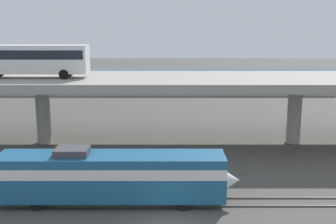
{
  "coord_description": "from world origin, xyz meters",
  "views": [
    {
      "loc": [
        -0.08,
        -25.63,
        13.07
      ],
      "look_at": [
        -0.19,
        22.17,
        2.98
      ],
      "focal_mm": 46.17,
      "sensor_mm": 36.0,
      "label": 1
    }
  ],
  "objects_px": {
    "transit_bus_on_overpass": "(31,58)",
    "parked_car_3": "(269,82)",
    "parked_car_2": "(304,81)",
    "train_locomotive": "(124,174)",
    "parked_car_4": "(85,79)",
    "parked_car_1": "(122,82)",
    "parked_car_6": "(60,79)",
    "parked_car_0": "(270,80)",
    "parked_car_5": "(212,79)"
  },
  "relations": [
    {
      "from": "parked_car_1",
      "to": "parked_car_3",
      "type": "height_order",
      "value": "same"
    },
    {
      "from": "train_locomotive",
      "to": "parked_car_6",
      "type": "xyz_separation_m",
      "value": [
        -17.67,
        52.67,
        -0.06
      ]
    },
    {
      "from": "parked_car_0",
      "to": "parked_car_1",
      "type": "relative_size",
      "value": 1.03
    },
    {
      "from": "parked_car_1",
      "to": "parked_car_4",
      "type": "relative_size",
      "value": 0.92
    },
    {
      "from": "train_locomotive",
      "to": "parked_car_5",
      "type": "xyz_separation_m",
      "value": [
        11.6,
        52.65,
        -0.06
      ]
    },
    {
      "from": "parked_car_6",
      "to": "parked_car_5",
      "type": "bearing_deg",
      "value": 179.96
    },
    {
      "from": "train_locomotive",
      "to": "parked_car_4",
      "type": "height_order",
      "value": "train_locomotive"
    },
    {
      "from": "transit_bus_on_overpass",
      "to": "parked_car_0",
      "type": "xyz_separation_m",
      "value": [
        33.54,
        36.16,
        -7.16
      ]
    },
    {
      "from": "parked_car_2",
      "to": "parked_car_5",
      "type": "xyz_separation_m",
      "value": [
        -16.74,
        2.92,
        0.0
      ]
    },
    {
      "from": "train_locomotive",
      "to": "parked_car_3",
      "type": "relative_size",
      "value": 3.76
    },
    {
      "from": "parked_car_2",
      "to": "train_locomotive",
      "type": "bearing_deg",
      "value": 60.32
    },
    {
      "from": "train_locomotive",
      "to": "parked_car_5",
      "type": "height_order",
      "value": "train_locomotive"
    },
    {
      "from": "parked_car_4",
      "to": "parked_car_2",
      "type": "bearing_deg",
      "value": 176.3
    },
    {
      "from": "parked_car_2",
      "to": "parked_car_6",
      "type": "xyz_separation_m",
      "value": [
        -46.02,
        2.94,
        0.0
      ]
    },
    {
      "from": "transit_bus_on_overpass",
      "to": "parked_car_5",
      "type": "relative_size",
      "value": 2.75
    },
    {
      "from": "parked_car_3",
      "to": "parked_car_4",
      "type": "bearing_deg",
      "value": -6.41
    },
    {
      "from": "parked_car_6",
      "to": "parked_car_2",
      "type": "bearing_deg",
      "value": 176.34
    },
    {
      "from": "parked_car_2",
      "to": "parked_car_5",
      "type": "bearing_deg",
      "value": -9.91
    },
    {
      "from": "parked_car_0",
      "to": "parked_car_4",
      "type": "bearing_deg",
      "value": -1.23
    },
    {
      "from": "parked_car_6",
      "to": "parked_car_4",
      "type": "bearing_deg",
      "value": 176.71
    },
    {
      "from": "parked_car_3",
      "to": "parked_car_5",
      "type": "distance_m",
      "value": 10.74
    },
    {
      "from": "parked_car_3",
      "to": "parked_car_5",
      "type": "xyz_separation_m",
      "value": [
        -9.92,
        4.12,
        0.0
      ]
    },
    {
      "from": "parked_car_1",
      "to": "parked_car_6",
      "type": "height_order",
      "value": "same"
    },
    {
      "from": "train_locomotive",
      "to": "parked_car_0",
      "type": "xyz_separation_m",
      "value": [
        22.42,
        51.64,
        -0.06
      ]
    },
    {
      "from": "train_locomotive",
      "to": "transit_bus_on_overpass",
      "type": "xyz_separation_m",
      "value": [
        -11.12,
        15.47,
        7.1
      ]
    },
    {
      "from": "transit_bus_on_overpass",
      "to": "parked_car_6",
      "type": "height_order",
      "value": "transit_bus_on_overpass"
    },
    {
      "from": "parked_car_5",
      "to": "parked_car_3",
      "type": "bearing_deg",
      "value": 157.43
    },
    {
      "from": "parked_car_3",
      "to": "parked_car_4",
      "type": "relative_size",
      "value": 1.02
    },
    {
      "from": "parked_car_4",
      "to": "train_locomotive",
      "type": "bearing_deg",
      "value": 103.79
    },
    {
      "from": "parked_car_0",
      "to": "parked_car_1",
      "type": "height_order",
      "value": "same"
    },
    {
      "from": "parked_car_1",
      "to": "parked_car_4",
      "type": "distance_m",
      "value": 8.3
    },
    {
      "from": "parked_car_3",
      "to": "parked_car_6",
      "type": "bearing_deg",
      "value": -6.03
    },
    {
      "from": "parked_car_1",
      "to": "parked_car_4",
      "type": "height_order",
      "value": "same"
    },
    {
      "from": "parked_car_2",
      "to": "parked_car_6",
      "type": "height_order",
      "value": "same"
    },
    {
      "from": "parked_car_6",
      "to": "parked_car_0",
      "type": "bearing_deg",
      "value": 178.52
    },
    {
      "from": "train_locomotive",
      "to": "transit_bus_on_overpass",
      "type": "height_order",
      "value": "transit_bus_on_overpass"
    },
    {
      "from": "parked_car_1",
      "to": "transit_bus_on_overpass",
      "type": "bearing_deg",
      "value": 80.12
    },
    {
      "from": "train_locomotive",
      "to": "transit_bus_on_overpass",
      "type": "relative_size",
      "value": 1.46
    },
    {
      "from": "transit_bus_on_overpass",
      "to": "parked_car_3",
      "type": "bearing_deg",
      "value": -134.64
    },
    {
      "from": "train_locomotive",
      "to": "parked_car_6",
      "type": "relative_size",
      "value": 4.03
    },
    {
      "from": "parked_car_2",
      "to": "parked_car_0",
      "type": "bearing_deg",
      "value": -17.87
    },
    {
      "from": "train_locomotive",
      "to": "parked_car_6",
      "type": "distance_m",
      "value": 55.55
    },
    {
      "from": "parked_car_4",
      "to": "parked_car_5",
      "type": "xyz_separation_m",
      "value": [
        24.46,
        0.26,
        -0.0
      ]
    },
    {
      "from": "parked_car_0",
      "to": "parked_car_6",
      "type": "height_order",
      "value": "same"
    },
    {
      "from": "parked_car_4",
      "to": "parked_car_6",
      "type": "height_order",
      "value": "same"
    },
    {
      "from": "parked_car_1",
      "to": "parked_car_2",
      "type": "bearing_deg",
      "value": -178.78
    },
    {
      "from": "parked_car_5",
      "to": "parked_car_1",
      "type": "bearing_deg",
      "value": 12.17
    },
    {
      "from": "train_locomotive",
      "to": "parked_car_3",
      "type": "height_order",
      "value": "train_locomotive"
    },
    {
      "from": "parked_car_4",
      "to": "parked_car_5",
      "type": "height_order",
      "value": "same"
    },
    {
      "from": "train_locomotive",
      "to": "parked_car_1",
      "type": "distance_m",
      "value": 49.29
    }
  ]
}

